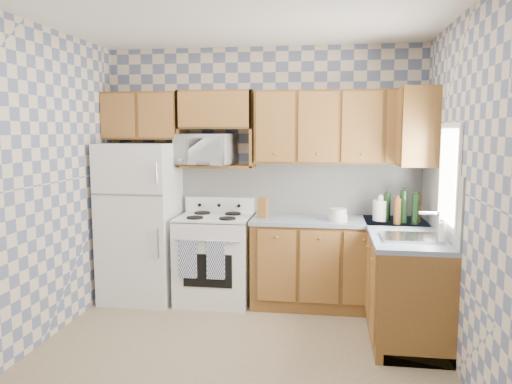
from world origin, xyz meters
TOP-DOWN VIEW (x-y plane):
  - floor at (0.00, 0.00)m, footprint 3.40×3.40m
  - back_wall at (0.00, 1.60)m, footprint 3.40×0.02m
  - right_wall at (1.70, 0.00)m, footprint 0.02×3.20m
  - backsplash_back at (0.40, 1.59)m, footprint 2.60×0.02m
  - backsplash_right at (1.69, 0.80)m, footprint 0.02×1.60m
  - refrigerator at (-1.27, 1.25)m, footprint 0.75×0.70m
  - stove_body at (-0.47, 1.28)m, footprint 0.76×0.65m
  - cooktop at (-0.47, 1.28)m, footprint 0.76×0.65m
  - backguard at (-0.47, 1.55)m, footprint 0.76×0.08m
  - dish_towel_left at (-0.67, 0.93)m, footprint 0.18×0.02m
  - dish_towel_right at (-0.38, 0.93)m, footprint 0.18×0.02m
  - base_cabinets_back at (0.82, 1.30)m, footprint 1.75×0.60m
  - base_cabinets_right at (1.40, 0.80)m, footprint 0.60×1.60m
  - countertop_back at (0.82, 1.30)m, footprint 1.77×0.63m
  - countertop_right at (1.40, 0.80)m, footprint 0.63×1.60m
  - upper_cabinets_back at (0.82, 1.44)m, footprint 1.75×0.33m
  - upper_cabinets_fridge at (-1.29, 1.44)m, footprint 0.82×0.33m
  - upper_cabinets_right at (1.53, 1.25)m, footprint 0.33×0.70m
  - microwave_shelf at (-0.47, 1.44)m, footprint 0.80×0.33m
  - microwave at (-0.59, 1.41)m, footprint 0.65×0.49m
  - sink at (1.40, 0.45)m, footprint 0.48×0.40m
  - window at (1.69, 0.45)m, footprint 0.02×0.66m
  - bottle_0 at (1.44, 1.17)m, footprint 0.07×0.07m
  - bottle_1 at (1.54, 1.11)m, footprint 0.07×0.07m
  - bottle_2 at (1.58, 1.21)m, footprint 0.07×0.07m
  - bottle_3 at (1.37, 1.09)m, footprint 0.07×0.07m
  - bottle_4 at (1.29, 1.23)m, footprint 0.07×0.07m
  - knife_block at (0.05, 1.24)m, footprint 0.11×0.11m
  - electric_kettle at (1.24, 1.27)m, footprint 0.16×0.16m
  - food_containers at (0.81, 1.17)m, footprint 0.19×0.19m
  - soap_bottle at (1.62, 0.29)m, footprint 0.06×0.06m

SIDE VIEW (x-z plane):
  - floor at x=0.00m, z-range 0.00..0.00m
  - base_cabinets_back at x=0.82m, z-range 0.00..0.88m
  - base_cabinets_right at x=1.40m, z-range 0.00..0.88m
  - stove_body at x=-0.47m, z-range 0.00..0.90m
  - dish_towel_left at x=-0.67m, z-range 0.35..0.73m
  - dish_towel_right at x=-0.38m, z-range 0.35..0.73m
  - refrigerator at x=-1.27m, z-range 0.00..1.68m
  - countertop_back at x=0.82m, z-range 0.88..0.92m
  - countertop_right at x=1.40m, z-range 0.88..0.92m
  - cooktop at x=-0.47m, z-range 0.89..0.92m
  - sink at x=1.40m, z-range 0.91..0.94m
  - food_containers at x=0.81m, z-range 0.92..1.05m
  - backguard at x=-0.47m, z-range 0.92..1.08m
  - soap_bottle at x=1.62m, z-range 0.92..1.09m
  - electric_kettle at x=1.24m, z-range 0.92..1.12m
  - knife_block at x=0.05m, z-range 0.92..1.13m
  - bottle_3 at x=1.37m, z-range 0.92..1.17m
  - bottle_2 at x=1.58m, z-range 0.92..1.19m
  - bottle_4 at x=1.29m, z-range 0.92..1.20m
  - bottle_1 at x=1.54m, z-range 0.92..1.21m
  - bottle_0 at x=1.44m, z-range 0.92..1.23m
  - backsplash_back at x=0.40m, z-range 0.92..1.48m
  - backsplash_right at x=1.69m, z-range 0.92..1.48m
  - back_wall at x=0.00m, z-range 0.00..2.70m
  - right_wall at x=1.70m, z-range 0.00..2.70m
  - microwave_shelf at x=-0.47m, z-range 1.42..1.45m
  - window at x=1.69m, z-range 1.02..1.88m
  - microwave at x=-0.59m, z-range 1.45..1.78m
  - upper_cabinets_back at x=0.82m, z-range 1.48..2.22m
  - upper_cabinets_right at x=1.53m, z-range 1.48..2.22m
  - upper_cabinets_fridge at x=-1.29m, z-range 1.72..2.22m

